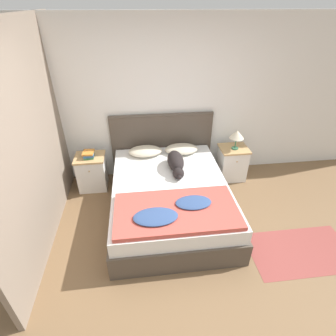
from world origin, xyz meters
The scene contains 14 objects.
ground_plane centered at (0.00, 0.00, 0.00)m, with size 16.00×16.00×0.00m, color brown.
wall_back centered at (0.00, 2.13, 1.27)m, with size 9.00×0.06×2.55m.
wall_side_left centered at (-1.62, 1.05, 1.27)m, with size 0.06×3.10×2.55m.
bed centered at (-0.01, 0.99, 0.27)m, with size 1.62×2.10×0.54m.
headboard centered at (-0.01, 2.06, 0.58)m, with size 1.70×0.06×1.13m.
nightstand_left centered at (-1.19, 1.76, 0.29)m, with size 0.46×0.41×0.58m.
nightstand_right centered at (1.16, 1.76, 0.29)m, with size 0.46×0.41×0.58m.
pillow_left centered at (-0.31, 1.80, 0.60)m, with size 0.54×0.36×0.12m.
pillow_right centered at (0.28, 1.80, 0.60)m, with size 0.54×0.36×0.12m.
quilt centered at (-0.03, 0.36, 0.58)m, with size 1.45×0.77×0.10m.
dog centered at (0.12, 1.31, 0.65)m, with size 0.24×0.71×0.23m.
book_stack centered at (-1.20, 1.76, 0.63)m, with size 0.18×0.23×0.09m.
table_lamp centered at (1.16, 1.74, 0.84)m, with size 0.23×0.23×0.33m.
rug centered at (1.53, 0.07, 0.00)m, with size 1.29×0.73×0.00m.
Camera 1 is at (-0.39, -1.91, 2.66)m, focal length 28.00 mm.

